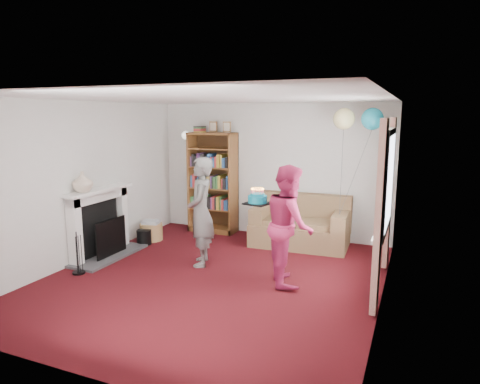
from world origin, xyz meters
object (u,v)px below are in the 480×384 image
at_px(sofa, 301,226).
at_px(person_striped, 201,212).
at_px(birthday_cake, 257,199).
at_px(person_magenta, 289,225).
at_px(bookcase, 213,183).

relative_size(sofa, person_striped, 1.00).
bearing_deg(birthday_cake, person_striped, 171.38).
bearing_deg(birthday_cake, sofa, 84.16).
bearing_deg(person_magenta, sofa, -15.05).
xyz_separation_m(bookcase, sofa, (1.84, -0.23, -0.62)).
height_order(sofa, person_striped, person_striped).
bearing_deg(birthday_cake, bookcase, 130.02).
xyz_separation_m(person_striped, birthday_cake, (0.97, -0.15, 0.30)).
bearing_deg(bookcase, sofa, -7.24).
distance_m(person_striped, birthday_cake, 1.03).
relative_size(sofa, person_magenta, 1.02).
distance_m(sofa, person_striped, 2.03).
relative_size(bookcase, sofa, 1.30).
bearing_deg(person_magenta, birthday_cake, 63.36).
xyz_separation_m(sofa, birthday_cake, (-0.18, -1.74, 0.80)).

